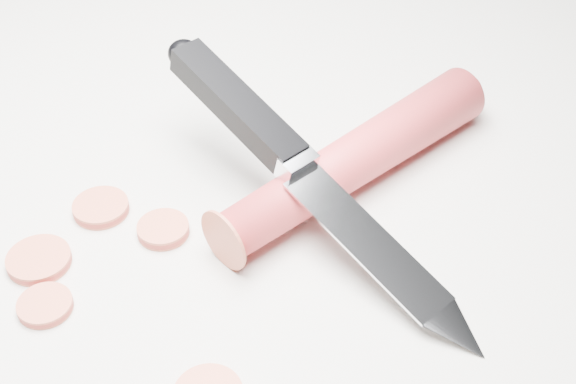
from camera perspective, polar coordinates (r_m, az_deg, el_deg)
The scene contains 7 objects.
ground at distance 0.50m, azimuth -6.26°, elevation -2.94°, with size 2.40×2.40×0.00m, color beige.
carrot at distance 0.53m, azimuth 4.83°, elevation 2.36°, with size 0.03×0.03×0.22m, color red.
carrot_slice_1 at distance 0.53m, azimuth -13.17°, elevation -1.09°, with size 0.04×0.04×0.01m, color #CA553B.
carrot_slice_2 at distance 0.51m, azimuth -8.87°, elevation -2.65°, with size 0.03×0.03×0.01m, color #CA553B.
carrot_slice_3 at distance 0.50m, azimuth -17.30°, elevation -4.63°, with size 0.04×0.04×0.01m, color #CA553B.
carrot_slice_5 at distance 0.48m, azimuth -16.90°, elevation -7.73°, with size 0.03×0.03×0.01m, color #CA553B.
kitchen_knife at distance 0.48m, azimuth 1.91°, elevation 1.01°, with size 0.27×0.09×0.08m, color silver, non-canonical shape.
Camera 1 is at (0.24, -0.27, 0.35)m, focal length 50.00 mm.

